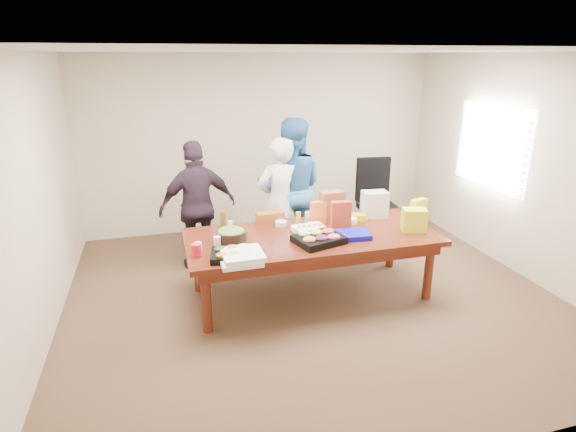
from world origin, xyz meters
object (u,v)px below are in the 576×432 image
object	(u,v)px
office_chair	(379,205)
sheet_cake	(310,229)
conference_table	(311,265)
salad_bowl	(231,235)
person_center	(280,202)
person_right	(291,189)

from	to	relation	value
office_chair	sheet_cake	xyz separation A→B (m)	(-1.44, -1.15, 0.18)
conference_table	salad_bowl	xyz separation A→B (m)	(-0.89, 0.09, 0.43)
office_chair	person_center	distance (m)	1.60
person_center	salad_bowl	world-z (taller)	person_center
person_center	conference_table	bearing A→B (deg)	88.12
person_right	salad_bowl	distance (m)	1.50
office_chair	person_right	distance (m)	1.39
office_chair	person_right	world-z (taller)	person_right
conference_table	person_right	xyz separation A→B (m)	(0.10, 1.21, 0.58)
office_chair	salad_bowl	world-z (taller)	office_chair
office_chair	person_right	bearing A→B (deg)	-171.61
conference_table	office_chair	world-z (taller)	office_chair
salad_bowl	sheet_cake	bearing A→B (deg)	0.26
conference_table	salad_bowl	bearing A→B (deg)	174.12
conference_table	person_right	distance (m)	1.34
conference_table	person_center	world-z (taller)	person_center
person_right	person_center	bearing A→B (deg)	63.15
person_center	sheet_cake	xyz separation A→B (m)	(0.11, -0.89, -0.07)
person_center	sheet_cake	size ratio (longest dim) A/B	4.75
conference_table	sheet_cake	xyz separation A→B (m)	(0.00, 0.10, 0.41)
sheet_cake	salad_bowl	world-z (taller)	salad_bowl
person_center	salad_bowl	bearing A→B (deg)	40.40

